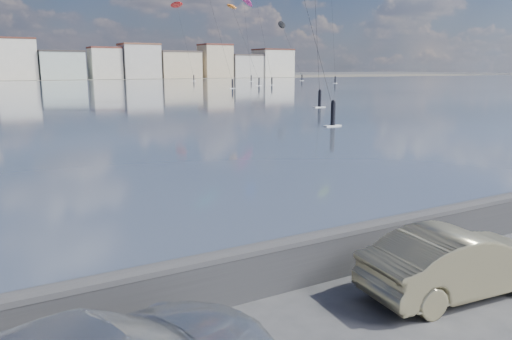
{
  "coord_description": "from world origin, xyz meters",
  "views": [
    {
      "loc": [
        -4.24,
        -5.13,
        4.38
      ],
      "look_at": [
        1.0,
        4.0,
        2.2
      ],
      "focal_mm": 35.0,
      "sensor_mm": 36.0,
      "label": 1
    }
  ],
  "objects": [
    {
      "name": "kitesurfer_16",
      "position": [
        58.39,
        156.66,
        24.22
      ],
      "size": [
        4.31,
        19.75,
        25.45
      ],
      "color": "red",
      "rests_on": "ground"
    },
    {
      "name": "kitesurfer_14",
      "position": [
        86.41,
        135.9,
        17.46
      ],
      "size": [
        6.71,
        11.3,
        19.69
      ],
      "color": "black",
      "rests_on": "ground"
    },
    {
      "name": "car_champagne",
      "position": [
        3.74,
        0.84,
        0.66
      ],
      "size": [
        4.12,
        1.77,
        1.32
      ],
      "primitive_type": "imported",
      "rotation": [
        0.0,
        0.0,
        1.48
      ],
      "color": "tan",
      "rests_on": "ground"
    },
    {
      "name": "seawall",
      "position": [
        0.0,
        2.7,
        0.58
      ],
      "size": [
        400.0,
        0.36,
        1.08
      ],
      "color": "#28282B",
      "rests_on": "ground"
    },
    {
      "name": "kitesurfer_8",
      "position": [
        54.48,
        109.2,
        18.72
      ],
      "size": [
        6.09,
        16.61,
        20.35
      ],
      "color": "orange",
      "rests_on": "ground"
    }
  ]
}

